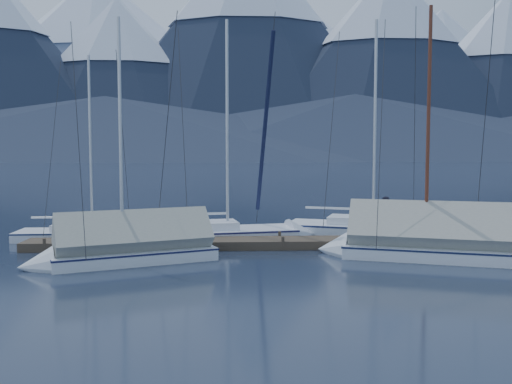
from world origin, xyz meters
TOP-DOWN VIEW (x-y plane):
  - ground at (0.00, 0.00)m, footprint 1000.00×1000.00m
  - mountain_range at (4.12, 370.45)m, footprint 877.00×584.00m
  - dock at (0.00, 2.00)m, footprint 18.00×1.50m
  - mooring_posts at (-0.50, 2.00)m, footprint 15.12×1.52m
  - sailboat_open_left at (-6.51, 4.29)m, footprint 6.57×2.80m
  - sailboat_open_mid at (-0.60, 3.98)m, footprint 7.99×3.69m
  - sailboat_open_right at (5.94, 4.56)m, footprint 8.24×4.86m
  - sailboat_covered_near at (5.79, -0.34)m, footprint 7.88×4.58m
  - sailboat_covered_far at (-4.80, -0.79)m, footprint 6.70×4.17m
  - person at (5.35, 2.44)m, footprint 0.50×0.66m

SIDE VIEW (x-z plane):
  - ground at x=0.00m, z-range 0.00..0.00m
  - dock at x=0.00m, z-range -0.16..0.38m
  - sailboat_open_left at x=-6.51m, z-range -4.16..4.46m
  - sailboat_open_mid at x=-0.60m, z-range -4.93..5.29m
  - sailboat_open_right at x=5.94m, z-range -5.08..5.45m
  - mooring_posts at x=-0.50m, z-range 0.17..0.52m
  - sailboat_covered_far at x=-4.80m, z-range -4.08..4.97m
  - sailboat_covered_near at x=5.79m, z-range -4.41..5.39m
  - person at x=5.35m, z-range 0.34..1.97m
  - mountain_range at x=4.12m, z-range -16.60..133.90m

